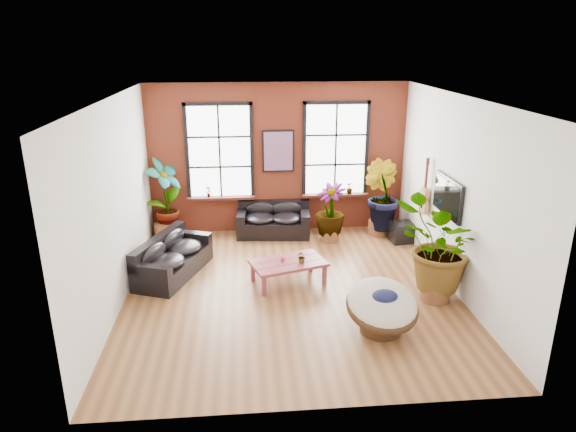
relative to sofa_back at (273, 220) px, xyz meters
name	(u,v)px	position (x,y,z in m)	size (l,w,h in m)	color
room	(290,198)	(0.14, -2.75, 1.40)	(6.04, 6.54, 3.54)	brown
sofa_back	(273,220)	(0.00, 0.00, 0.00)	(1.75, 0.96, 0.78)	black
sofa_left	(171,258)	(-2.14, -2.01, 0.00)	(1.45, 2.09, 0.76)	black
coffee_table	(288,264)	(0.13, -2.59, 0.04)	(1.54, 1.16, 0.53)	maroon
papasan_chair	(382,306)	(1.44, -4.42, 0.09)	(1.27, 1.29, 0.86)	#3E2816
poster	(278,151)	(0.14, 0.28, 1.60)	(0.74, 0.06, 0.98)	black
tv_wall_unit	(440,197)	(3.07, -2.31, 1.19)	(0.13, 1.86, 1.20)	black
media_box	(402,232)	(2.91, -0.72, -0.13)	(0.58, 0.50, 0.45)	black
pot_back_left	(166,231)	(-2.50, -0.06, -0.15)	(0.62, 0.62, 0.39)	brown
pot_back_right	(378,227)	(2.49, -0.22, -0.17)	(0.57, 0.57, 0.35)	brown
pot_right_wall	(436,290)	(2.68, -3.49, -0.16)	(0.58, 0.58, 0.38)	brown
pot_mid	(330,234)	(1.27, -0.51, -0.19)	(0.44, 0.44, 0.32)	brown
floor_plant_back_left	(165,196)	(-2.46, -0.05, 0.68)	(0.93, 0.63, 1.76)	#1B4E14
floor_plant_back_right	(381,195)	(2.50, -0.20, 0.61)	(0.89, 0.72, 1.63)	#1B4E14
floor_plant_right_wall	(440,247)	(2.69, -3.46, 0.65)	(1.50, 1.30, 1.67)	#1B4E14
floor_plant_mid	(330,210)	(1.27, -0.48, 0.39)	(0.67, 0.67, 1.20)	#1B4E14
table_plant	(302,257)	(0.38, -2.66, 0.21)	(0.22, 0.19, 0.24)	#1B4E14
sill_plant_left	(208,191)	(-1.51, 0.23, 0.68)	(0.14, 0.10, 0.27)	#1B4E14
sill_plant_right	(349,188)	(1.84, 0.23, 0.68)	(0.15, 0.15, 0.27)	#1B4E14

